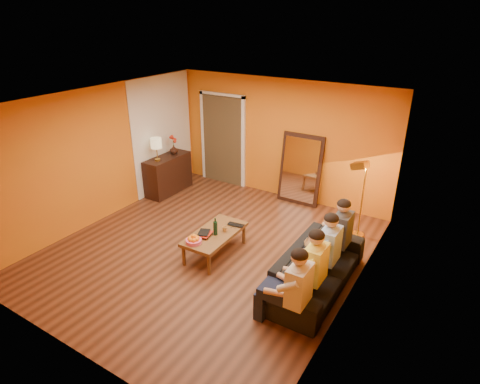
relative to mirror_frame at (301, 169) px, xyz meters
The scene contains 27 objects.
room_shell 2.39m from the mirror_frame, 103.68° to the right, with size 5.00×5.50×2.60m.
white_accent 3.21m from the mirror_frame, 163.83° to the right, with size 0.02×1.90×2.58m, color white.
doorway_recess 2.08m from the mirror_frame, behind, with size 1.06×0.30×2.10m, color #3F2D19.
door_jamb_left 2.64m from the mirror_frame, behind, with size 0.08×0.06×2.20m, color white.
door_jamb_right 1.51m from the mirror_frame, behind, with size 0.08×0.06×2.20m, color white.
door_header 2.46m from the mirror_frame, behind, with size 1.22×0.06×0.08m, color white.
mirror_frame is the anchor object (origin of this frame).
mirror_glass 0.04m from the mirror_frame, 90.00° to the right, with size 0.78×0.02×1.36m, color white.
sideboard 3.01m from the mirror_frame, 158.84° to the right, with size 0.44×1.18×0.85m, color black.
table_lamp 3.13m from the mirror_frame, 153.68° to the right, with size 0.24×0.24×0.51m, color beige, non-canonical shape.
sofa 3.01m from the mirror_frame, 60.83° to the right, with size 0.84×2.14×0.63m, color black.
coffee_table 2.76m from the mirror_frame, 97.70° to the right, with size 0.62×1.22×0.42m, color brown, non-canonical shape.
floor_lamp 1.74m from the mirror_frame, 26.68° to the right, with size 0.30×0.24×1.44m, color gold, non-canonical shape.
dog 2.92m from the mirror_frame, 63.10° to the right, with size 0.39×0.61×0.72m, color #A07A48, non-canonical shape.
person_far_left 3.93m from the mirror_frame, 66.29° to the right, with size 0.70×0.44×1.22m, color beige, non-canonical shape.
person_mid_left 3.44m from the mirror_frame, 62.60° to the right, with size 0.70×0.44×1.22m, color #EDDC4F, non-canonical shape.
person_mid_right 2.96m from the mirror_frame, 57.68° to the right, with size 0.70×0.44×1.22m, color #98B7EC, non-canonical shape.
person_far_right 2.51m from the mirror_frame, 50.95° to the right, with size 0.70×0.44×1.22m, color #343539, non-canonical shape.
fruit_bowl 3.17m from the mirror_frame, 98.40° to the right, with size 0.26×0.26×0.16m, color #E4507A, non-canonical shape.
wine_bottle 2.75m from the mirror_frame, 96.53° to the right, with size 0.07×0.07×0.31m, color black.
tumbler 2.59m from the mirror_frame, 95.41° to the right, with size 0.09×0.09×0.08m, color #B27F3F.
laptop 2.36m from the mirror_frame, 94.47° to the right, with size 0.30×0.19×0.02m, color black.
book_lower 2.95m from the mirror_frame, 100.67° to the right, with size 0.19×0.26×0.02m, color black.
book_mid 2.93m from the mirror_frame, 100.51° to the right, with size 0.19×0.27×0.02m, color #B12514.
book_upper 2.95m from the mirror_frame, 100.63° to the right, with size 0.18×0.24×0.02m, color black.
vase 2.92m from the mirror_frame, 163.43° to the right, with size 0.19×0.19×0.20m, color black.
flowers 2.94m from the mirror_frame, 163.43° to the right, with size 0.17×0.17×0.45m, color #B12514, non-canonical shape.
Camera 1 is at (3.66, -4.83, 3.84)m, focal length 30.00 mm.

